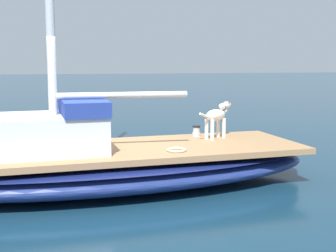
# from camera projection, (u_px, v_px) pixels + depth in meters

# --- Properties ---
(ground_plane) EXTENTS (120.00, 120.00, 0.00)m
(ground_plane) POSITION_uv_depth(u_px,v_px,m) (110.00, 187.00, 7.97)
(ground_plane) COLOR #143347
(sailboat_main) EXTENTS (3.18, 7.44, 0.66)m
(sailboat_main) POSITION_uv_depth(u_px,v_px,m) (110.00, 167.00, 7.92)
(sailboat_main) COLOR navy
(sailboat_main) RESTS_ON ground
(cabin_house) EXTENTS (1.60, 2.34, 0.84)m
(cabin_house) POSITION_uv_depth(u_px,v_px,m) (40.00, 131.00, 7.49)
(cabin_house) COLOR silver
(cabin_house) RESTS_ON sailboat_main
(dog_white) EXTENTS (0.62, 0.81, 0.70)m
(dog_white) POSITION_uv_depth(u_px,v_px,m) (217.00, 116.00, 8.80)
(dog_white) COLOR silver
(dog_white) RESTS_ON sailboat_main
(deck_winch) EXTENTS (0.16, 0.16, 0.21)m
(deck_winch) POSITION_uv_depth(u_px,v_px,m) (196.00, 131.00, 9.07)
(deck_winch) COLOR #B7B7BC
(deck_winch) RESTS_ON sailboat_main
(coiled_rope) EXTENTS (0.32, 0.32, 0.04)m
(coiled_rope) POSITION_uv_depth(u_px,v_px,m) (176.00, 150.00, 7.63)
(coiled_rope) COLOR beige
(coiled_rope) RESTS_ON sailboat_main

